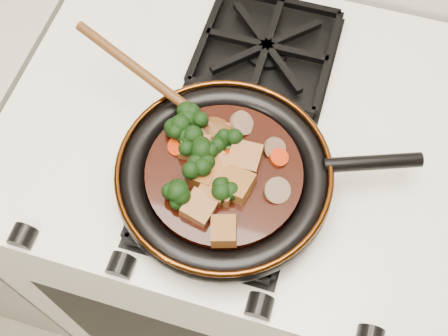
# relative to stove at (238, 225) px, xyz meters

# --- Properties ---
(stove) EXTENTS (0.76, 0.60, 0.90)m
(stove) POSITION_rel_stove_xyz_m (0.00, 0.00, 0.00)
(stove) COLOR silver
(stove) RESTS_ON ground
(burner_grate_front) EXTENTS (0.23, 0.23, 0.03)m
(burner_grate_front) POSITION_rel_stove_xyz_m (0.00, -0.14, 0.46)
(burner_grate_front) COLOR black
(burner_grate_front) RESTS_ON stove
(burner_grate_back) EXTENTS (0.23, 0.23, 0.03)m
(burner_grate_back) POSITION_rel_stove_xyz_m (0.00, 0.14, 0.46)
(burner_grate_back) COLOR black
(burner_grate_back) RESTS_ON stove
(skillet) EXTENTS (0.42, 0.31, 0.05)m
(skillet) POSITION_rel_stove_xyz_m (0.01, -0.12, 0.49)
(skillet) COLOR black
(skillet) RESTS_ON burner_grate_front
(braising_sauce) EXTENTS (0.22, 0.22, 0.02)m
(braising_sauce) POSITION_rel_stove_xyz_m (0.00, -0.12, 0.50)
(braising_sauce) COLOR black
(braising_sauce) RESTS_ON skillet
(tofu_cube_0) EXTENTS (0.04, 0.04, 0.03)m
(tofu_cube_0) POSITION_rel_stove_xyz_m (-0.02, -0.14, 0.52)
(tofu_cube_0) COLOR brown
(tofu_cube_0) RESTS_ON braising_sauce
(tofu_cube_1) EXTENTS (0.04, 0.05, 0.03)m
(tofu_cube_1) POSITION_rel_stove_xyz_m (0.03, -0.21, 0.52)
(tofu_cube_1) COLOR brown
(tofu_cube_1) RESTS_ON braising_sauce
(tofu_cube_2) EXTENTS (0.05, 0.05, 0.02)m
(tofu_cube_2) POSITION_rel_stove_xyz_m (0.01, -0.13, 0.52)
(tofu_cube_2) COLOR brown
(tofu_cube_2) RESTS_ON braising_sauce
(tofu_cube_3) EXTENTS (0.04, 0.04, 0.03)m
(tofu_cube_3) POSITION_rel_stove_xyz_m (-0.05, -0.10, 0.52)
(tofu_cube_3) COLOR brown
(tofu_cube_3) RESTS_ON braising_sauce
(tofu_cube_4) EXTENTS (0.04, 0.04, 0.03)m
(tofu_cube_4) POSITION_rel_stove_xyz_m (0.03, -0.10, 0.52)
(tofu_cube_4) COLOR brown
(tofu_cube_4) RESTS_ON braising_sauce
(tofu_cube_5) EXTENTS (0.04, 0.04, 0.02)m
(tofu_cube_5) POSITION_rel_stove_xyz_m (-0.00, -0.16, 0.52)
(tofu_cube_5) COLOR brown
(tofu_cube_5) RESTS_ON braising_sauce
(tofu_cube_6) EXTENTS (0.04, 0.04, 0.02)m
(tofu_cube_6) POSITION_rel_stove_xyz_m (0.01, -0.15, 0.52)
(tofu_cube_6) COLOR brown
(tofu_cube_6) RESTS_ON braising_sauce
(tofu_cube_7) EXTENTS (0.05, 0.05, 0.03)m
(tofu_cube_7) POSITION_rel_stove_xyz_m (-0.01, -0.19, 0.52)
(tofu_cube_7) COLOR brown
(tofu_cube_7) RESTS_ON braising_sauce
(tofu_cube_8) EXTENTS (0.05, 0.05, 0.03)m
(tofu_cube_8) POSITION_rel_stove_xyz_m (0.03, -0.14, 0.52)
(tofu_cube_8) COLOR brown
(tofu_cube_8) RESTS_ON braising_sauce
(tofu_cube_9) EXTENTS (0.05, 0.05, 0.02)m
(tofu_cube_9) POSITION_rel_stove_xyz_m (0.02, -0.11, 0.52)
(tofu_cube_9) COLOR brown
(tofu_cube_9) RESTS_ON braising_sauce
(tofu_cube_10) EXTENTS (0.04, 0.05, 0.02)m
(tofu_cube_10) POSITION_rel_stove_xyz_m (-0.02, -0.11, 0.52)
(tofu_cube_10) COLOR brown
(tofu_cube_10) RESTS_ON braising_sauce
(broccoli_floret_0) EXTENTS (0.08, 0.08, 0.05)m
(broccoli_floret_0) POSITION_rel_stove_xyz_m (0.02, -0.16, 0.52)
(broccoli_floret_0) COLOR black
(broccoli_floret_0) RESTS_ON braising_sauce
(broccoli_floret_1) EXTENTS (0.06, 0.07, 0.06)m
(broccoli_floret_1) POSITION_rel_stove_xyz_m (-0.00, -0.09, 0.52)
(broccoli_floret_1) COLOR black
(broccoli_floret_1) RESTS_ON braising_sauce
(broccoli_floret_2) EXTENTS (0.09, 0.09, 0.06)m
(broccoli_floret_2) POSITION_rel_stove_xyz_m (-0.06, -0.06, 0.52)
(broccoli_floret_2) COLOR black
(broccoli_floret_2) RESTS_ON braising_sauce
(broccoli_floret_3) EXTENTS (0.09, 0.09, 0.07)m
(broccoli_floret_3) POSITION_rel_stove_xyz_m (-0.04, -0.18, 0.52)
(broccoli_floret_3) COLOR black
(broccoli_floret_3) RESTS_ON braising_sauce
(broccoli_floret_4) EXTENTS (0.10, 0.08, 0.08)m
(broccoli_floret_4) POSITION_rel_stove_xyz_m (-0.05, -0.10, 0.52)
(broccoli_floret_4) COLOR black
(broccoli_floret_4) RESTS_ON braising_sauce
(broccoli_floret_5) EXTENTS (0.08, 0.08, 0.07)m
(broccoli_floret_5) POSITION_rel_stove_xyz_m (-0.02, -0.14, 0.52)
(broccoli_floret_5) COLOR black
(broccoli_floret_5) RESTS_ON braising_sauce
(broccoli_floret_6) EXTENTS (0.09, 0.09, 0.07)m
(broccoli_floret_6) POSITION_rel_stove_xyz_m (-0.07, -0.09, 0.52)
(broccoli_floret_6) COLOR black
(broccoli_floret_6) RESTS_ON braising_sauce
(broccoli_floret_7) EXTENTS (0.08, 0.09, 0.07)m
(broccoli_floret_7) POSITION_rel_stove_xyz_m (-0.03, -0.12, 0.52)
(broccoli_floret_7) COLOR black
(broccoli_floret_7) RESTS_ON braising_sauce
(carrot_coin_0) EXTENTS (0.03, 0.03, 0.02)m
(carrot_coin_0) POSITION_rel_stove_xyz_m (-0.07, -0.11, 0.51)
(carrot_coin_0) COLOR #AC2304
(carrot_coin_0) RESTS_ON braising_sauce
(carrot_coin_1) EXTENTS (0.03, 0.03, 0.02)m
(carrot_coin_1) POSITION_rel_stove_xyz_m (-0.01, -0.13, 0.51)
(carrot_coin_1) COLOR #AC2304
(carrot_coin_1) RESTS_ON braising_sauce
(carrot_coin_2) EXTENTS (0.03, 0.03, 0.02)m
(carrot_coin_2) POSITION_rel_stove_xyz_m (-0.01, -0.07, 0.51)
(carrot_coin_2) COLOR #AC2304
(carrot_coin_2) RESTS_ON braising_sauce
(carrot_coin_3) EXTENTS (0.03, 0.03, 0.02)m
(carrot_coin_3) POSITION_rel_stove_xyz_m (0.07, -0.08, 0.51)
(carrot_coin_3) COLOR #AC2304
(carrot_coin_3) RESTS_ON braising_sauce
(carrot_coin_4) EXTENTS (0.03, 0.03, 0.02)m
(carrot_coin_4) POSITION_rel_stove_xyz_m (0.01, -0.09, 0.51)
(carrot_coin_4) COLOR #AC2304
(carrot_coin_4) RESTS_ON braising_sauce
(carrot_coin_5) EXTENTS (0.03, 0.03, 0.01)m
(carrot_coin_5) POSITION_rel_stove_xyz_m (0.02, -0.14, 0.51)
(carrot_coin_5) COLOR #AC2304
(carrot_coin_5) RESTS_ON braising_sauce
(mushroom_slice_0) EXTENTS (0.05, 0.05, 0.02)m
(mushroom_slice_0) POSITION_rel_stove_xyz_m (0.08, -0.13, 0.52)
(mushroom_slice_0) COLOR brown
(mushroom_slice_0) RESTS_ON braising_sauce
(mushroom_slice_1) EXTENTS (0.04, 0.04, 0.03)m
(mushroom_slice_1) POSITION_rel_stove_xyz_m (0.06, -0.07, 0.52)
(mushroom_slice_1) COLOR brown
(mushroom_slice_1) RESTS_ON braising_sauce
(mushroom_slice_2) EXTENTS (0.04, 0.04, 0.03)m
(mushroom_slice_2) POSITION_rel_stove_xyz_m (0.01, -0.04, 0.52)
(mushroom_slice_2) COLOR brown
(mushroom_slice_2) RESTS_ON braising_sauce
(mushroom_slice_3) EXTENTS (0.05, 0.05, 0.03)m
(mushroom_slice_3) POSITION_rel_stove_xyz_m (-0.05, -0.06, 0.52)
(mushroom_slice_3) COLOR brown
(mushroom_slice_3) RESTS_ON braising_sauce
(wooden_spoon) EXTENTS (0.16, 0.08, 0.26)m
(wooden_spoon) POSITION_rel_stove_xyz_m (-0.09, -0.04, 0.53)
(wooden_spoon) COLOR #4D2A10
(wooden_spoon) RESTS_ON braising_sauce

